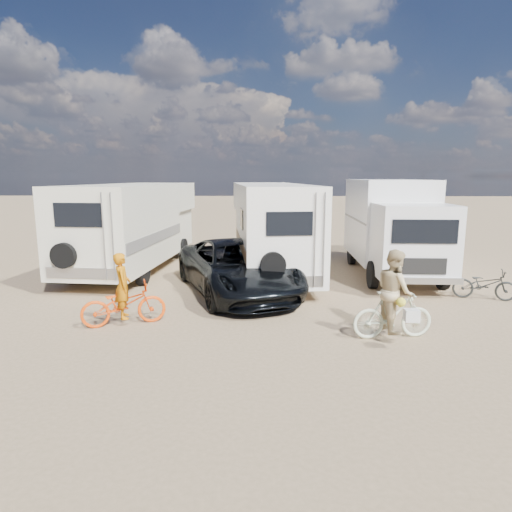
{
  "coord_description": "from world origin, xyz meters",
  "views": [
    {
      "loc": [
        -0.2,
        -8.96,
        3.51
      ],
      "look_at": [
        -0.59,
        3.03,
        1.3
      ],
      "focal_mm": 30.39,
      "sensor_mm": 36.0,
      "label": 1
    }
  ],
  "objects_px": {
    "bike_parked": "(484,284)",
    "crate": "(262,287)",
    "rider_woman": "(394,299)",
    "cooler": "(222,295)",
    "rv_main": "(270,229)",
    "box_truck": "(394,228)",
    "rider_man": "(123,293)",
    "rv_left": "(134,227)",
    "bike_man": "(124,304)",
    "bike_woman": "(393,315)",
    "dark_suv": "(237,267)"
  },
  "relations": [
    {
      "from": "rv_main",
      "to": "dark_suv",
      "type": "relative_size",
      "value": 1.42
    },
    {
      "from": "rv_main",
      "to": "bike_woman",
      "type": "relative_size",
      "value": 4.59
    },
    {
      "from": "rv_main",
      "to": "dark_suv",
      "type": "xyz_separation_m",
      "value": [
        -1.0,
        -2.76,
        -0.82
      ]
    },
    {
      "from": "bike_woman",
      "to": "box_truck",
      "type": "bearing_deg",
      "value": -23.14
    },
    {
      "from": "rv_main",
      "to": "bike_parked",
      "type": "bearing_deg",
      "value": -34.75
    },
    {
      "from": "rv_main",
      "to": "crate",
      "type": "relative_size",
      "value": 18.01
    },
    {
      "from": "rv_left",
      "to": "crate",
      "type": "bearing_deg",
      "value": -29.76
    },
    {
      "from": "bike_parked",
      "to": "crate",
      "type": "bearing_deg",
      "value": 101.27
    },
    {
      "from": "bike_parked",
      "to": "bike_woman",
      "type": "bearing_deg",
      "value": 148.32
    },
    {
      "from": "bike_man",
      "to": "box_truck",
      "type": "bearing_deg",
      "value": -76.01
    },
    {
      "from": "dark_suv",
      "to": "rider_man",
      "type": "bearing_deg",
      "value": -152.13
    },
    {
      "from": "rv_left",
      "to": "box_truck",
      "type": "relative_size",
      "value": 1.26
    },
    {
      "from": "bike_man",
      "to": "rider_man",
      "type": "bearing_deg",
      "value": -21.44
    },
    {
      "from": "rider_woman",
      "to": "box_truck",
      "type": "bearing_deg",
      "value": -23.14
    },
    {
      "from": "bike_woman",
      "to": "dark_suv",
      "type": "bearing_deg",
      "value": 37.34
    },
    {
      "from": "box_truck",
      "to": "cooler",
      "type": "height_order",
      "value": "box_truck"
    },
    {
      "from": "bike_parked",
      "to": "crate",
      "type": "xyz_separation_m",
      "value": [
        -6.43,
        0.55,
        -0.26
      ]
    },
    {
      "from": "rv_main",
      "to": "rv_left",
      "type": "relative_size",
      "value": 1.01
    },
    {
      "from": "rv_left",
      "to": "bike_man",
      "type": "height_order",
      "value": "rv_left"
    },
    {
      "from": "rv_left",
      "to": "crate",
      "type": "xyz_separation_m",
      "value": [
        4.92,
        -3.3,
        -1.43
      ]
    },
    {
      "from": "bike_man",
      "to": "rv_main",
      "type": "bearing_deg",
      "value": -52.72
    },
    {
      "from": "box_truck",
      "to": "bike_parked",
      "type": "height_order",
      "value": "box_truck"
    },
    {
      "from": "rv_main",
      "to": "bike_man",
      "type": "distance_m",
      "value": 6.8
    },
    {
      "from": "box_truck",
      "to": "dark_suv",
      "type": "bearing_deg",
      "value": -153.35
    },
    {
      "from": "rv_left",
      "to": "bike_woman",
      "type": "distance_m",
      "value": 10.59
    },
    {
      "from": "rv_main",
      "to": "bike_man",
      "type": "height_order",
      "value": "rv_main"
    },
    {
      "from": "bike_man",
      "to": "rider_woman",
      "type": "distance_m",
      "value": 6.22
    },
    {
      "from": "rider_man",
      "to": "bike_parked",
      "type": "distance_m",
      "value": 9.99
    },
    {
      "from": "crate",
      "to": "box_truck",
      "type": "bearing_deg",
      "value": 28.78
    },
    {
      "from": "bike_woman",
      "to": "rider_man",
      "type": "xyz_separation_m",
      "value": [
        -6.18,
        0.66,
        0.25
      ]
    },
    {
      "from": "rider_man",
      "to": "crate",
      "type": "relative_size",
      "value": 3.47
    },
    {
      "from": "crate",
      "to": "rv_main",
      "type": "bearing_deg",
      "value": 84.68
    },
    {
      "from": "rv_left",
      "to": "bike_man",
      "type": "bearing_deg",
      "value": -71.04
    },
    {
      "from": "dark_suv",
      "to": "cooler",
      "type": "xyz_separation_m",
      "value": [
        -0.36,
        -1.03,
        -0.57
      ]
    },
    {
      "from": "crate",
      "to": "rider_man",
      "type": "bearing_deg",
      "value": -136.67
    },
    {
      "from": "bike_man",
      "to": "cooler",
      "type": "distance_m",
      "value": 2.9
    },
    {
      "from": "rider_woman",
      "to": "cooler",
      "type": "height_order",
      "value": "rider_woman"
    },
    {
      "from": "box_truck",
      "to": "rv_left",
      "type": "bearing_deg",
      "value": 176.13
    },
    {
      "from": "bike_woman",
      "to": "cooler",
      "type": "relative_size",
      "value": 3.16
    },
    {
      "from": "bike_woman",
      "to": "crate",
      "type": "bearing_deg",
      "value": 30.3
    },
    {
      "from": "rv_left",
      "to": "bike_parked",
      "type": "xyz_separation_m",
      "value": [
        11.35,
        -3.86,
        -1.17
      ]
    },
    {
      "from": "rider_woman",
      "to": "crate",
      "type": "bearing_deg",
      "value": 30.3
    },
    {
      "from": "bike_man",
      "to": "rider_man",
      "type": "xyz_separation_m",
      "value": [
        0.0,
        0.0,
        0.27
      ]
    },
    {
      "from": "dark_suv",
      "to": "rv_main",
      "type": "bearing_deg",
      "value": 47.77
    },
    {
      "from": "rv_left",
      "to": "rider_woman",
      "type": "distance_m",
      "value": 10.56
    },
    {
      "from": "cooler",
      "to": "bike_man",
      "type": "bearing_deg",
      "value": -139.24
    },
    {
      "from": "rider_man",
      "to": "cooler",
      "type": "bearing_deg",
      "value": -68.91
    },
    {
      "from": "cooler",
      "to": "crate",
      "type": "distance_m",
      "value": 1.57
    },
    {
      "from": "bike_man",
      "to": "dark_suv",
      "type": "bearing_deg",
      "value": -61.28
    },
    {
      "from": "rider_woman",
      "to": "rv_left",
      "type": "bearing_deg",
      "value": 40.16
    }
  ]
}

